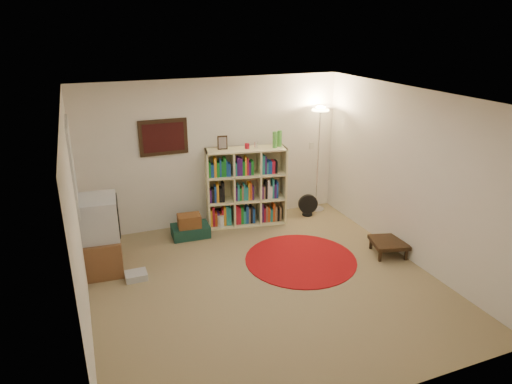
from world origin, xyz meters
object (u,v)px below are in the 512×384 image
bookshelf (245,188)px  floor_fan (308,205)px  suitcase (191,231)px  side_table (389,243)px  tv_stand (101,236)px  floor_lamp (320,125)px

bookshelf → floor_fan: bookshelf is taller
bookshelf → suitcase: (-1.02, -0.16, -0.56)m
floor_fan → side_table: bearing=-61.8°
suitcase → tv_stand: bearing=-154.8°
tv_stand → suitcase: 1.58m
tv_stand → side_table: (4.05, -1.14, -0.33)m
floor_lamp → tv_stand: size_ratio=1.80×
floor_fan → tv_stand: size_ratio=0.37×
bookshelf → tv_stand: bookshelf is taller
floor_lamp → tv_stand: (-3.87, -0.82, -1.10)m
suitcase → side_table: size_ratio=1.01×
floor_lamp → floor_fan: (-0.27, -0.18, -1.42)m
suitcase → side_table: 3.16m
tv_stand → floor_fan: bearing=14.2°
bookshelf → floor_fan: bearing=5.1°
floor_fan → suitcase: (-2.20, -0.06, -0.11)m
side_table → bookshelf: bearing=130.7°
bookshelf → floor_lamp: (1.44, 0.07, 0.97)m
side_table → floor_fan: bearing=104.0°
floor_lamp → suitcase: floor_lamp is taller
floor_fan → tv_stand: bearing=-155.7°
floor_lamp → floor_fan: floor_lamp is taller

